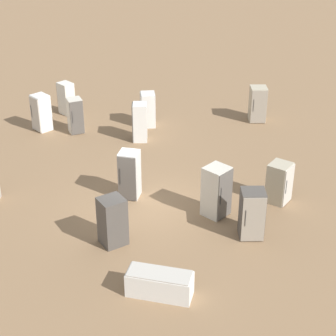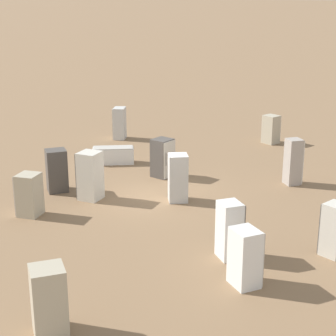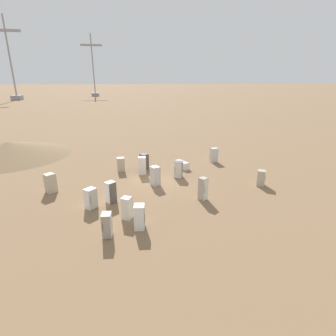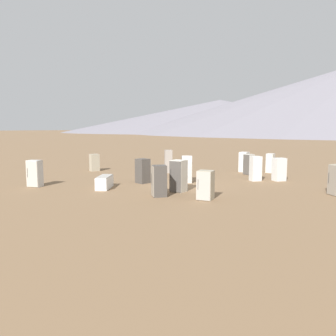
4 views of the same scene
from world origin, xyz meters
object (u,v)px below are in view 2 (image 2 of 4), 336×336
discarded_fridge_1 (119,123)px  discarded_fridge_6 (271,129)px  discarded_fridge_4 (334,230)px  discarded_fridge_7 (29,195)px  discarded_fridge_5 (57,170)px  discarded_fridge_11 (293,162)px  discarded_fridge_9 (113,155)px  discarded_fridge_13 (178,178)px  discarded_fridge_8 (49,301)px  discarded_fridge_12 (245,258)px  discarded_fridge_3 (230,230)px  discarded_fridge_2 (163,158)px  discarded_fridge_0 (90,176)px

discarded_fridge_1 → discarded_fridge_6: size_ratio=1.15×
discarded_fridge_4 → discarded_fridge_7: size_ratio=1.08×
discarded_fridge_1 → discarded_fridge_5: (-8.13, -1.19, 0.00)m
discarded_fridge_7 → discarded_fridge_11: bearing=-55.1°
discarded_fridge_9 → discarded_fridge_13: size_ratio=1.10×
discarded_fridge_8 → discarded_fridge_9: size_ratio=0.85×
discarded_fridge_4 → discarded_fridge_12: size_ratio=1.02×
discarded_fridge_3 → discarded_fridge_5: discarded_fridge_3 is taller
discarded_fridge_2 → discarded_fridge_5: 4.40m
discarded_fridge_2 → discarded_fridge_8: 11.47m
discarded_fridge_0 → discarded_fridge_8: (-7.95, -3.22, -0.08)m
discarded_fridge_3 → discarded_fridge_5: size_ratio=1.03×
discarded_fridge_6 → discarded_fridge_9: discarded_fridge_6 is taller
discarded_fridge_13 → discarded_fridge_2: bearing=95.7°
discarded_fridge_7 → discarded_fridge_9: (6.49, -0.03, -0.37)m
discarded_fridge_6 → discarded_fridge_11: 6.33m
discarded_fridge_0 → discarded_fridge_6: bearing=-21.1°
discarded_fridge_3 → discarded_fridge_0: bearing=-155.4°
discarded_fridge_1 → discarded_fridge_13: 9.54m
discarded_fridge_7 → discarded_fridge_11: 10.23m
discarded_fridge_0 → discarded_fridge_11: size_ratio=0.97×
discarded_fridge_9 → discarded_fridge_11: size_ratio=1.05×
discarded_fridge_0 → discarded_fridge_11: discarded_fridge_11 is taller
discarded_fridge_0 → discarded_fridge_4: (-1.66, -8.79, -0.10)m
discarded_fridge_3 → discarded_fridge_12: 1.62m
discarded_fridge_0 → discarded_fridge_4: size_ratio=1.13×
discarded_fridge_7 → discarded_fridge_2: bearing=-30.8°
discarded_fridge_1 → discarded_fridge_5: bearing=173.4°
discarded_fridge_5 → discarded_fridge_7: discarded_fridge_5 is taller
discarded_fridge_8 → discarded_fridge_13: discarded_fridge_13 is taller
discarded_fridge_7 → discarded_fridge_11: (6.45, -7.94, 0.19)m
discarded_fridge_0 → discarded_fridge_7: 2.45m
discarded_fridge_7 → discarded_fridge_5: bearing=5.0°
discarded_fridge_6 → discarded_fridge_8: 18.35m
discarded_fridge_0 → discarded_fridge_9: 4.55m
discarded_fridge_6 → discarded_fridge_8: discarded_fridge_8 is taller
discarded_fridge_9 → discarded_fridge_13: 5.48m
discarded_fridge_7 → discarded_fridge_9: discarded_fridge_7 is taller
discarded_fridge_3 → discarded_fridge_5: bearing=-152.8°
discarded_fridge_1 → discarded_fridge_2: (-5.07, -4.35, -0.02)m
discarded_fridge_0 → discarded_fridge_2: (3.40, -1.56, -0.10)m
discarded_fridge_0 → discarded_fridge_3: discarded_fridge_0 is taller
discarded_fridge_2 → discarded_fridge_4: bearing=73.2°
discarded_fridge_7 → discarded_fridge_8: size_ratio=0.90×
discarded_fridge_3 → discarded_fridge_5: 8.26m
discarded_fridge_5 → discarded_fridge_6: 11.84m
discarded_fridge_0 → discarded_fridge_4: 8.95m
discarded_fridge_13 → discarded_fridge_9: bearing=114.9°
discarded_fridge_3 → discarded_fridge_12: bearing=-11.3°
discarded_fridge_3 → discarded_fridge_4: bearing=73.1°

